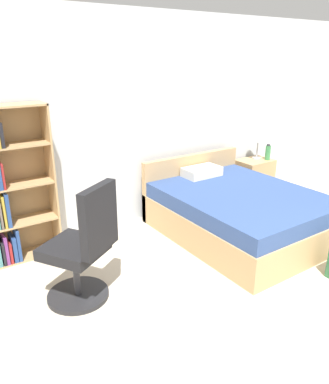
{
  "coord_description": "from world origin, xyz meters",
  "views": [
    {
      "loc": [
        -2.44,
        -0.84,
        2.09
      ],
      "look_at": [
        -0.53,
        1.98,
        0.83
      ],
      "focal_mm": 35.0,
      "sensor_mm": 36.0,
      "label": 1
    }
  ],
  "objects_px": {
    "water_bottle": "(268,152)",
    "bookshelf": "(4,190)",
    "table_lamp": "(258,136)",
    "bed": "(236,211)",
    "office_chair": "(83,250)",
    "nightstand": "(253,178)"
  },
  "relations": [
    {
      "from": "bed",
      "to": "bookshelf",
      "type": "bearing_deg",
      "value": 160.42
    },
    {
      "from": "office_chair",
      "to": "nightstand",
      "type": "height_order",
      "value": "office_chair"
    },
    {
      "from": "office_chair",
      "to": "bed",
      "type": "bearing_deg",
      "value": 6.73
    },
    {
      "from": "bed",
      "to": "nightstand",
      "type": "xyz_separation_m",
      "value": [
        1.14,
        0.79,
        0.0
      ]
    },
    {
      "from": "bed",
      "to": "office_chair",
      "type": "bearing_deg",
      "value": -173.27
    },
    {
      "from": "bed",
      "to": "nightstand",
      "type": "relative_size",
      "value": 3.4
    },
    {
      "from": "nightstand",
      "to": "bed",
      "type": "bearing_deg",
      "value": -145.18
    },
    {
      "from": "bookshelf",
      "to": "table_lamp",
      "type": "relative_size",
      "value": 3.69
    },
    {
      "from": "bookshelf",
      "to": "nightstand",
      "type": "xyz_separation_m",
      "value": [
        3.58,
        -0.08,
        -0.5
      ]
    },
    {
      "from": "bookshelf",
      "to": "nightstand",
      "type": "bearing_deg",
      "value": -1.2
    },
    {
      "from": "water_bottle",
      "to": "table_lamp",
      "type": "bearing_deg",
      "value": 121.4
    },
    {
      "from": "bookshelf",
      "to": "bed",
      "type": "bearing_deg",
      "value": -19.58
    },
    {
      "from": "office_chair",
      "to": "table_lamp",
      "type": "xyz_separation_m",
      "value": [
        3.28,
        1.08,
        0.43
      ]
    },
    {
      "from": "nightstand",
      "to": "table_lamp",
      "type": "bearing_deg",
      "value": 27.84
    },
    {
      "from": "bookshelf",
      "to": "nightstand",
      "type": "relative_size",
      "value": 2.81
    },
    {
      "from": "water_bottle",
      "to": "bookshelf",
      "type": "bearing_deg",
      "value": 177.32
    },
    {
      "from": "nightstand",
      "to": "water_bottle",
      "type": "bearing_deg",
      "value": -32.16
    },
    {
      "from": "bookshelf",
      "to": "bed",
      "type": "xyz_separation_m",
      "value": [
        2.44,
        -0.87,
        -0.51
      ]
    },
    {
      "from": "office_chair",
      "to": "table_lamp",
      "type": "height_order",
      "value": "office_chair"
    },
    {
      "from": "bookshelf",
      "to": "office_chair",
      "type": "relative_size",
      "value": 1.47
    },
    {
      "from": "bed",
      "to": "table_lamp",
      "type": "xyz_separation_m",
      "value": [
        1.21,
        0.83,
        0.64
      ]
    },
    {
      "from": "office_chair",
      "to": "water_bottle",
      "type": "xyz_separation_m",
      "value": [
        3.37,
        0.94,
        0.19
      ]
    }
  ]
}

